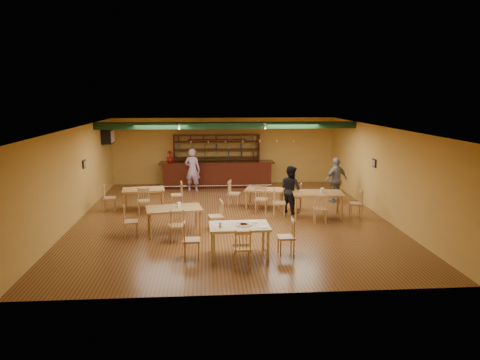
{
  "coord_description": "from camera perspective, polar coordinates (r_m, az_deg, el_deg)",
  "views": [
    {
      "loc": [
        -0.82,
        -14.77,
        4.04
      ],
      "look_at": [
        0.33,
        0.6,
        1.15
      ],
      "focal_mm": 34.29,
      "sensor_mm": 36.0,
      "label": 1
    }
  ],
  "objects": [
    {
      "name": "ac_unit",
      "position": [
        19.46,
        -16.12,
        5.22
      ],
      "size": [
        0.34,
        0.7,
        0.48
      ],
      "primitive_type": "cube",
      "color": "silver",
      "rests_on": "wall_left"
    },
    {
      "name": "floor",
      "position": [
        15.33,
        -1.05,
        -4.66
      ],
      "size": [
        12.0,
        12.0,
        0.0
      ],
      "primitive_type": "plane",
      "color": "#552D18",
      "rests_on": "ground"
    },
    {
      "name": "pizza_tray",
      "position": [
        11.55,
        0.44,
        -5.6
      ],
      "size": [
        0.5,
        0.5,
        0.01
      ],
      "primitive_type": "cylinder",
      "rotation": [
        0.0,
        0.0,
        -0.29
      ],
      "color": "silver",
      "rests_on": "near_table"
    },
    {
      "name": "dining_table_d",
      "position": [
        15.57,
        9.6,
        -3.01
      ],
      "size": [
        1.76,
        1.18,
        0.82
      ],
      "primitive_type": "cube",
      "rotation": [
        0.0,
        0.0,
        -0.12
      ],
      "color": "olive",
      "rests_on": "ground"
    },
    {
      "name": "track_rail_right",
      "position": [
        18.34,
        2.72,
        7.17
      ],
      "size": [
        0.05,
        2.5,
        0.05
      ],
      "primitive_type": "cube",
      "color": "silver",
      "rests_on": "ceiling"
    },
    {
      "name": "ceiling_beam",
      "position": [
        17.63,
        -1.6,
        6.81
      ],
      "size": [
        10.0,
        0.3,
        0.25
      ],
      "primitive_type": "cube",
      "color": "black",
      "rests_on": "ceiling"
    },
    {
      "name": "patron_right_a",
      "position": [
        15.86,
        6.32,
        -1.15
      ],
      "size": [
        0.97,
        1.01,
        1.65
      ],
      "primitive_type": "imported",
      "rotation": [
        0.0,
        0.0,
        2.17
      ],
      "color": "black",
      "rests_on": "ground"
    },
    {
      "name": "back_bar_hutch",
      "position": [
        20.76,
        -2.91,
        2.57
      ],
      "size": [
        3.87,
        0.4,
        2.28
      ],
      "primitive_type": "cube",
      "color": "#36120A",
      "rests_on": "ground"
    },
    {
      "name": "picture_right",
      "position": [
        16.5,
        16.34,
        2.03
      ],
      "size": [
        0.04,
        0.34,
        0.28
      ],
      "primitive_type": "cube",
      "color": "black",
      "rests_on": "wall_right"
    },
    {
      "name": "pizza_server",
      "position": [
        11.61,
        1.22,
        -5.47
      ],
      "size": [
        0.32,
        0.23,
        0.0
      ],
      "primitive_type": "cube",
      "rotation": [
        0.0,
        0.0,
        -0.5
      ],
      "color": "silver",
      "rests_on": "pizza_tray"
    },
    {
      "name": "track_rail_left",
      "position": [
        18.23,
        -7.39,
        7.07
      ],
      "size": [
        0.05,
        2.5,
        0.05
      ],
      "primitive_type": "cube",
      "color": "silver",
      "rests_on": "ceiling"
    },
    {
      "name": "parmesan_shaker",
      "position": [
        11.35,
        -2.47,
        -5.66
      ],
      "size": [
        0.08,
        0.08,
        0.11
      ],
      "primitive_type": "cylinder",
      "rotation": [
        0.0,
        0.0,
        0.02
      ],
      "color": "#EAE5C6",
      "rests_on": "near_table"
    },
    {
      "name": "napkin_stack",
      "position": [
        11.78,
        1.66,
        -5.25
      ],
      "size": [
        0.22,
        0.18,
        0.03
      ],
      "primitive_type": "cube",
      "rotation": [
        0.0,
        0.0,
        -0.13
      ],
      "color": "white",
      "rests_on": "near_table"
    },
    {
      "name": "side_plate",
      "position": [
        11.4,
        2.96,
        -5.85
      ],
      "size": [
        0.23,
        0.23,
        0.01
      ],
      "primitive_type": "cylinder",
      "rotation": [
        0.0,
        0.0,
        0.02
      ],
      "color": "white",
      "rests_on": "near_table"
    },
    {
      "name": "near_table",
      "position": [
        11.67,
        -0.09,
        -7.55
      ],
      "size": [
        1.52,
        1.0,
        0.8
      ],
      "primitive_type": "cube",
      "rotation": [
        0.0,
        0.0,
        0.02
      ],
      "color": "tan",
      "rests_on": "ground"
    },
    {
      "name": "dining_table_a",
      "position": [
        16.71,
        -11.88,
        -2.31
      ],
      "size": [
        1.57,
        1.06,
        0.73
      ],
      "primitive_type": "cube",
      "rotation": [
        0.0,
        0.0,
        0.13
      ],
      "color": "olive",
      "rests_on": "ground"
    },
    {
      "name": "patron_bar",
      "position": [
        19.36,
        -5.93,
        1.26
      ],
      "size": [
        0.76,
        0.6,
        1.82
      ],
      "primitive_type": "imported",
      "rotation": [
        0.0,
        0.0,
        2.87
      ],
      "color": "#8E489C",
      "rests_on": "ground"
    },
    {
      "name": "dining_table_b",
      "position": [
        16.61,
        3.07,
        -2.26
      ],
      "size": [
        1.54,
        1.18,
        0.68
      ],
      "primitive_type": "cube",
      "rotation": [
        0.0,
        0.0,
        -0.29
      ],
      "color": "olive",
      "rests_on": "ground"
    },
    {
      "name": "dining_table_c",
      "position": [
        13.58,
        -8.19,
        -5.05
      ],
      "size": [
        1.73,
        1.21,
        0.79
      ],
      "primitive_type": "cube",
      "rotation": [
        0.0,
        0.0,
        0.17
      ],
      "color": "olive",
      "rests_on": "ground"
    },
    {
      "name": "bar_counter",
      "position": [
        20.23,
        -2.85,
        0.71
      ],
      "size": [
        5.0,
        0.85,
        1.13
      ],
      "primitive_type": "cube",
      "color": "#36120A",
      "rests_on": "ground"
    },
    {
      "name": "poinsettia",
      "position": [
        20.16,
        -8.72,
        2.9
      ],
      "size": [
        0.35,
        0.35,
        0.49
      ],
      "primitive_type": "imported",
      "rotation": [
        0.0,
        0.0,
        0.35
      ],
      "color": "#A9100F",
      "rests_on": "bar_counter"
    },
    {
      "name": "picture_left",
      "position": [
        16.47,
        -18.82,
        1.88
      ],
      "size": [
        0.04,
        0.34,
        0.28
      ],
      "primitive_type": "cube",
      "color": "black",
      "rests_on": "wall_left"
    },
    {
      "name": "patron_right_b",
      "position": [
        17.67,
        11.89,
        -0.0
      ],
      "size": [
        1.08,
        0.8,
        1.71
      ],
      "primitive_type": "imported",
      "rotation": [
        0.0,
        0.0,
        3.58
      ],
      "color": "gray",
      "rests_on": "ground"
    }
  ]
}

